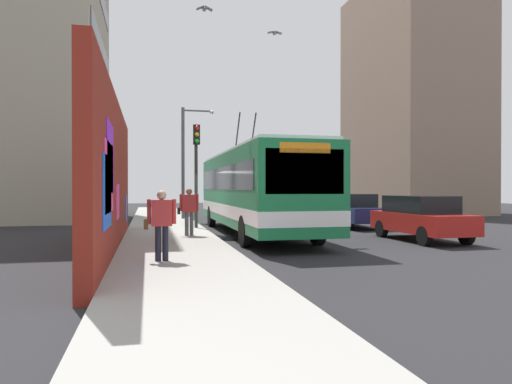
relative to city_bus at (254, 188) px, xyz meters
name	(u,v)px	position (x,y,z in m)	size (l,w,h in m)	color
ground_plane	(209,234)	(0.37, 1.80, -1.84)	(80.00, 80.00, 0.00)	#232326
sidewalk_slab	(168,233)	(0.37, 3.40, -1.77)	(48.00, 3.20, 0.15)	#9E9B93
graffiti_wall	(113,177)	(-4.20, 5.15, 0.33)	(12.93, 0.32, 4.36)	maroon
building_far_left	(33,46)	(12.66, 11.00, 8.75)	(12.68, 7.93, 21.18)	#9E937F
building_far_right	(411,99)	(13.44, -15.20, 6.78)	(10.90, 6.71, 17.25)	gray
city_bus	(254,188)	(0.00, 0.00, 0.00)	(12.50, 2.67, 5.10)	#19723F
parked_car_red	(420,217)	(-3.58, -5.20, -1.01)	(4.25, 1.75, 1.58)	#B21E19
parked_car_navy	(350,210)	(2.29, -5.20, -1.01)	(4.63, 1.73, 1.58)	navy
parked_car_black	(309,205)	(8.16, -5.20, -1.01)	(4.54, 1.86, 1.58)	black
pedestrian_at_curb	(189,208)	(-1.45, 2.74, -0.70)	(0.23, 0.75, 1.70)	#595960
pedestrian_near_wall	(161,220)	(-7.19, 3.86, -0.73)	(0.22, 0.74, 1.65)	#1E1E2D
traffic_light	(196,159)	(1.73, 2.15, 1.27)	(0.49, 0.28, 4.43)	#2D382D
street_lamp	(187,154)	(8.14, 2.03, 1.91)	(0.44, 1.87, 6.23)	#4C4C51
flying_pigeons	(242,22)	(-1.54, 0.81, 6.08)	(1.96, 3.48, 0.22)	slate
curbside_puddle	(232,239)	(-1.66, 1.20, -1.84)	(1.27, 1.27, 0.00)	black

